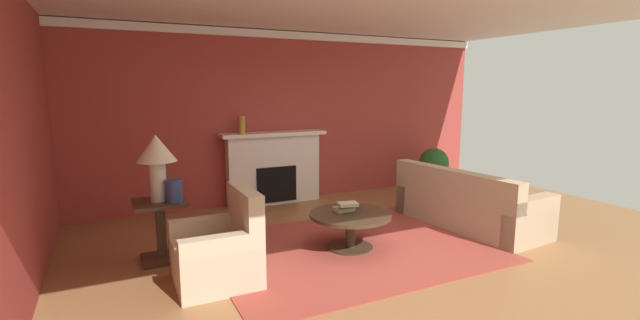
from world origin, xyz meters
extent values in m
plane|color=olive|center=(0.00, 0.00, 0.00)|extent=(9.41, 9.41, 0.00)
cube|color=#9E3833|center=(0.00, 2.93, 1.46)|extent=(7.84, 0.12, 2.91)
cube|color=#9E3833|center=(-3.68, 0.30, 1.46)|extent=(0.12, 6.34, 2.91)
cube|color=white|center=(0.00, 0.30, 2.94)|extent=(7.84, 6.34, 0.06)
cube|color=white|center=(0.00, 2.85, 2.83)|extent=(7.84, 0.08, 0.12)
cube|color=#993D33|center=(-0.33, 0.26, 0.01)|extent=(3.33, 2.57, 0.01)
cube|color=white|center=(-0.41, 2.73, 0.58)|extent=(1.60, 0.25, 1.17)
cube|color=black|center=(-0.41, 2.71, 0.35)|extent=(0.70, 0.26, 0.60)
cube|color=white|center=(-0.41, 2.70, 1.20)|extent=(1.80, 0.35, 0.06)
cube|color=tan|center=(1.65, 0.30, 0.23)|extent=(1.09, 2.17, 0.45)
cube|color=tan|center=(1.30, 0.27, 0.65)|extent=(0.39, 2.11, 0.40)
cube|color=tan|center=(1.74, -0.64, 0.31)|extent=(0.91, 0.28, 0.62)
cube|color=tan|center=(1.56, 1.25, 0.31)|extent=(0.91, 0.28, 0.62)
cube|color=#C1B293|center=(-2.03, 0.03, 0.22)|extent=(0.81, 0.81, 0.44)
cube|color=#C1B293|center=(-1.71, 0.03, 0.70)|extent=(0.17, 0.80, 0.51)
cube|color=#C1B293|center=(-2.03, 0.36, 0.30)|extent=(0.80, 0.15, 0.60)
cube|color=#C1B293|center=(-2.04, -0.30, 0.30)|extent=(0.80, 0.15, 0.60)
cylinder|color=#3D2D1E|center=(-0.33, 0.26, 0.43)|extent=(1.00, 1.00, 0.04)
cylinder|color=#3D2D1E|center=(-0.33, 0.26, 0.21)|extent=(0.12, 0.12, 0.41)
cylinder|color=#3D2D1E|center=(-0.33, 0.26, 0.01)|extent=(0.56, 0.56, 0.03)
cube|color=#3D2D1E|center=(-2.45, 0.90, 0.68)|extent=(0.56, 0.56, 0.04)
cube|color=#3D2D1E|center=(-2.45, 0.90, 0.33)|extent=(0.10, 0.10, 0.66)
cube|color=#3D2D1E|center=(-2.45, 0.90, 0.02)|extent=(0.45, 0.45, 0.04)
cylinder|color=beige|center=(-2.45, 0.90, 0.92)|extent=(0.18, 0.18, 0.45)
cone|color=beige|center=(-2.45, 0.90, 1.30)|extent=(0.44, 0.44, 0.30)
cylinder|color=navy|center=(-2.30, 0.78, 0.83)|extent=(0.18, 0.18, 0.25)
cylinder|color=#B7892D|center=(-0.96, 2.67, 1.37)|extent=(0.10, 0.10, 0.28)
cube|color=tan|center=(-0.35, 0.38, 0.47)|extent=(0.24, 0.17, 0.05)
cube|color=navy|center=(-0.26, 0.42, 0.52)|extent=(0.25, 0.18, 0.04)
cube|color=tan|center=(-0.35, 0.30, 0.56)|extent=(0.26, 0.20, 0.04)
cylinder|color=#333333|center=(2.63, 2.20, 0.15)|extent=(0.32, 0.32, 0.30)
sphere|color=#28602D|center=(2.63, 2.20, 0.55)|extent=(0.56, 0.56, 0.56)
camera|label=1|loc=(-2.94, -4.19, 1.95)|focal=24.57mm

